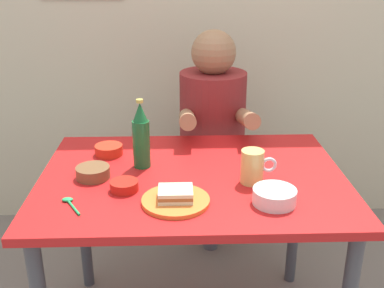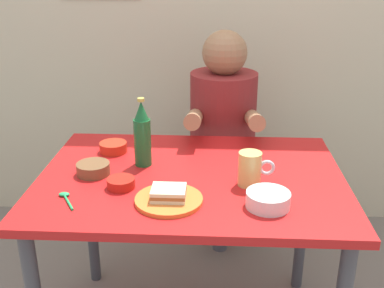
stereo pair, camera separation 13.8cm
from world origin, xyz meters
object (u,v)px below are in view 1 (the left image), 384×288
object	(u,v)px
stool	(211,190)
person_seated	(213,115)
plate_orange	(176,201)
beer_bottle	(141,137)
dining_table	(192,197)
sandwich	(176,194)
condiment_bowl_brown	(93,172)
beer_mug	(253,167)

from	to	relation	value
stool	person_seated	distance (m)	0.42
plate_orange	beer_bottle	world-z (taller)	beer_bottle
dining_table	plate_orange	xyz separation A→B (m)	(-0.06, -0.21, 0.10)
beer_bottle	sandwich	bearing A→B (deg)	-66.35
plate_orange	stool	bearing A→B (deg)	77.78
sandwich	condiment_bowl_brown	world-z (taller)	sandwich
dining_table	beer_mug	xyz separation A→B (m)	(0.21, -0.07, 0.15)
beer_bottle	beer_mug	bearing A→B (deg)	-20.72
plate_orange	beer_mug	bearing A→B (deg)	27.22
beer_mug	beer_bottle	size ratio (longest dim) A/B	0.48
dining_table	plate_orange	distance (m)	0.24
sandwich	person_seated	bearing A→B (deg)	77.62
sandwich	dining_table	bearing A→B (deg)	73.51
plate_orange	beer_bottle	distance (m)	0.33
stool	person_seated	bearing A→B (deg)	-90.00
dining_table	sandwich	xyz separation A→B (m)	(-0.06, -0.21, 0.13)
dining_table	sandwich	distance (m)	0.25
plate_orange	beer_mug	xyz separation A→B (m)	(0.27, 0.14, 0.05)
sandwich	beer_bottle	bearing A→B (deg)	113.65
plate_orange	beer_bottle	bearing A→B (deg)	113.65
beer_mug	sandwich	bearing A→B (deg)	-152.78
dining_table	condiment_bowl_brown	world-z (taller)	condiment_bowl_brown
dining_table	person_seated	size ratio (longest dim) A/B	1.53
dining_table	sandwich	world-z (taller)	sandwich
person_seated	plate_orange	xyz separation A→B (m)	(-0.18, -0.83, -0.02)
dining_table	stool	size ratio (longest dim) A/B	2.44
person_seated	condiment_bowl_brown	distance (m)	0.79
condiment_bowl_brown	beer_mug	bearing A→B (deg)	-5.59
person_seated	beer_bottle	bearing A→B (deg)	-119.69
person_seated	sandwich	world-z (taller)	person_seated
beer_bottle	person_seated	bearing A→B (deg)	60.31
plate_orange	condiment_bowl_brown	size ratio (longest dim) A/B	1.83
dining_table	condiment_bowl_brown	size ratio (longest dim) A/B	9.17
beer_mug	beer_bottle	xyz separation A→B (m)	(-0.39, 0.15, 0.06)
plate_orange	beer_mug	world-z (taller)	beer_mug
beer_bottle	condiment_bowl_brown	xyz separation A→B (m)	(-0.17, -0.09, -0.10)
dining_table	sandwich	bearing A→B (deg)	-106.49
condiment_bowl_brown	beer_bottle	bearing A→B (deg)	29.13
beer_mug	beer_bottle	world-z (taller)	beer_bottle
stool	sandwich	distance (m)	0.95
plate_orange	sandwich	bearing A→B (deg)	0.00
stool	person_seated	size ratio (longest dim) A/B	0.63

